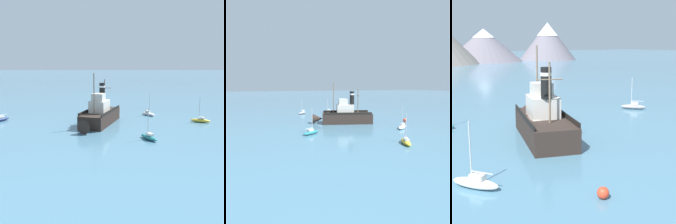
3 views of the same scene
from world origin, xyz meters
The scene contains 5 objects.
ground_plane centered at (0.00, 0.00, 0.00)m, with size 600.00×600.00×0.00m, color #477289.
old_tugboat centered at (0.87, 0.63, 1.83)m, with size 7.72×14.76×9.90m.
sailboat_white centered at (-9.70, -8.22, 0.43)m, with size 3.09×3.74×4.90m.
sailboat_grey centered at (20.55, 6.94, 0.43)m, with size 3.39×3.54×4.90m.
mooring_buoy centered at (-3.12, -14.53, 0.42)m, with size 0.83×0.83×0.83m, color red.
Camera 3 is at (-16.93, -30.98, 10.37)m, focal length 55.00 mm.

